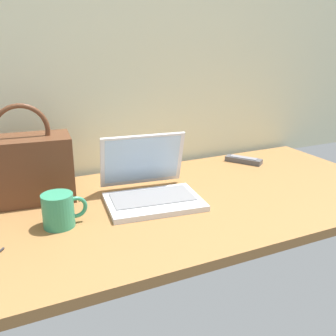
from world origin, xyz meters
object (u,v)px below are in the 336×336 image
(handbag, at_px, (26,168))
(coffee_mug, at_px, (59,210))
(laptop, at_px, (149,186))
(remote_control_near, at_px, (244,160))

(handbag, bearing_deg, coffee_mug, -76.23)
(laptop, distance_m, coffee_mug, 0.33)
(coffee_mug, relative_size, remote_control_near, 0.83)
(laptop, xyz_separation_m, handbag, (-0.38, 0.17, 0.07))
(remote_control_near, bearing_deg, handbag, -178.08)
(laptop, height_order, remote_control_near, laptop)
(remote_control_near, xyz_separation_m, handbag, (-0.91, -0.03, 0.10))
(laptop, height_order, handbag, handbag)
(coffee_mug, relative_size, handbag, 0.40)
(laptop, bearing_deg, coffee_mug, -166.40)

